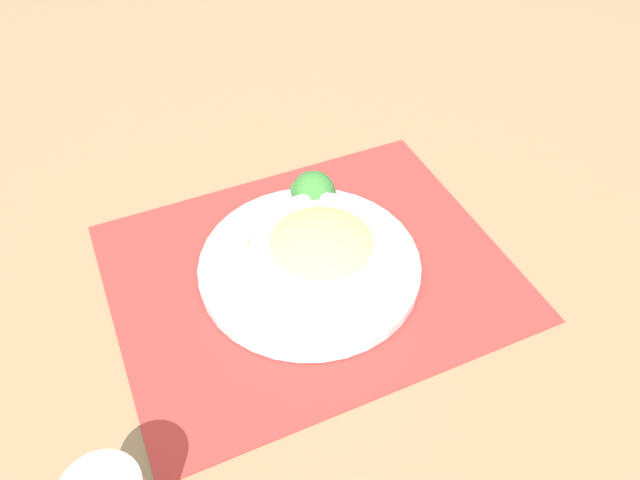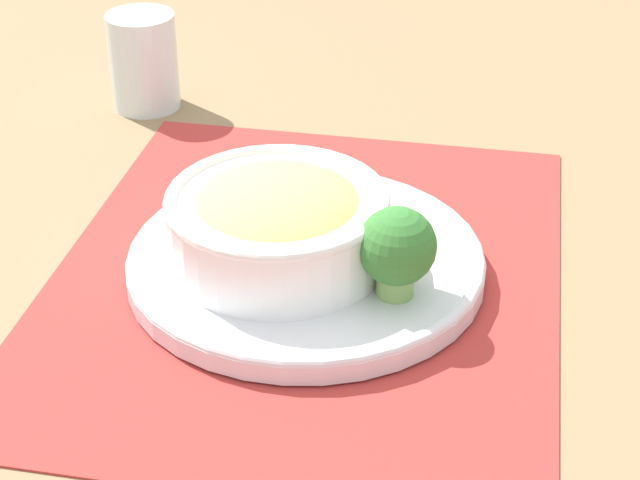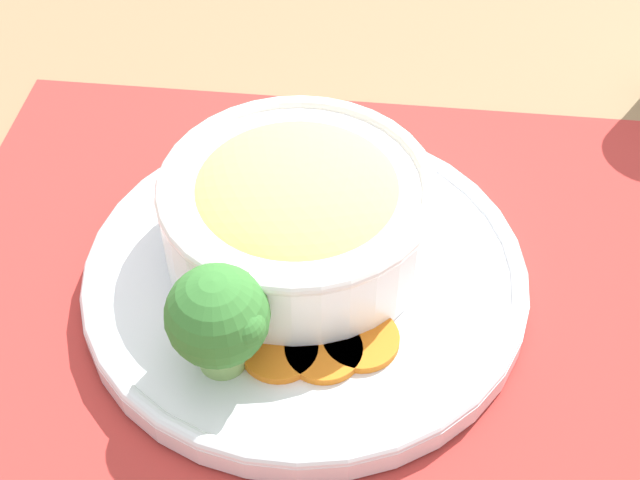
% 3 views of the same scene
% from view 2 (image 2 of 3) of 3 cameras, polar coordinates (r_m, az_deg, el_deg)
% --- Properties ---
extents(ground_plane, '(4.00, 4.00, 0.00)m').
position_cam_2_polar(ground_plane, '(0.89, -0.75, -1.93)').
color(ground_plane, '#8C704C').
extents(placemat, '(0.56, 0.47, 0.00)m').
position_cam_2_polar(placemat, '(0.88, -0.75, -1.82)').
color(placemat, '#B2332D').
rests_on(placemat, ground_plane).
extents(plate, '(0.29, 0.29, 0.02)m').
position_cam_2_polar(plate, '(0.88, -0.75, -1.10)').
color(plate, silver).
rests_on(plate, placemat).
extents(bowl, '(0.18, 0.18, 0.07)m').
position_cam_2_polar(bowl, '(0.85, -2.28, 1.05)').
color(bowl, white).
rests_on(bowl, plate).
extents(broccoli_floret, '(0.06, 0.06, 0.07)m').
position_cam_2_polar(broccoli_floret, '(0.81, 4.15, -0.41)').
color(broccoli_floret, '#84AD5B').
rests_on(broccoli_floret, plate).
extents(carrot_slice_near, '(0.05, 0.05, 0.01)m').
position_cam_2_polar(carrot_slice_near, '(0.86, 3.67, -1.32)').
color(carrot_slice_near, orange).
rests_on(carrot_slice_near, plate).
extents(carrot_slice_middle, '(0.05, 0.05, 0.01)m').
position_cam_2_polar(carrot_slice_middle, '(0.88, 3.71, -0.46)').
color(carrot_slice_middle, orange).
rests_on(carrot_slice_middle, plate).
extents(carrot_slice_far, '(0.05, 0.05, 0.01)m').
position_cam_2_polar(carrot_slice_far, '(0.90, 3.22, 0.34)').
color(carrot_slice_far, orange).
rests_on(carrot_slice_far, plate).
extents(water_glass, '(0.07, 0.07, 0.10)m').
position_cam_2_polar(water_glass, '(1.17, -9.37, 9.14)').
color(water_glass, silver).
rests_on(water_glass, ground_plane).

